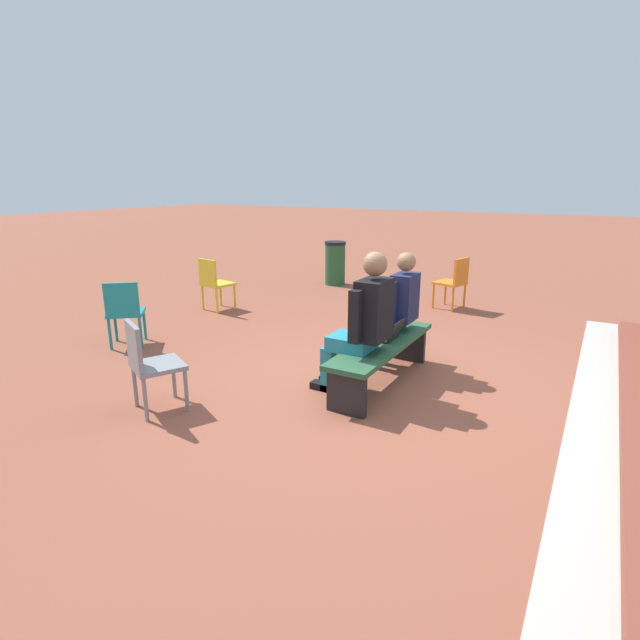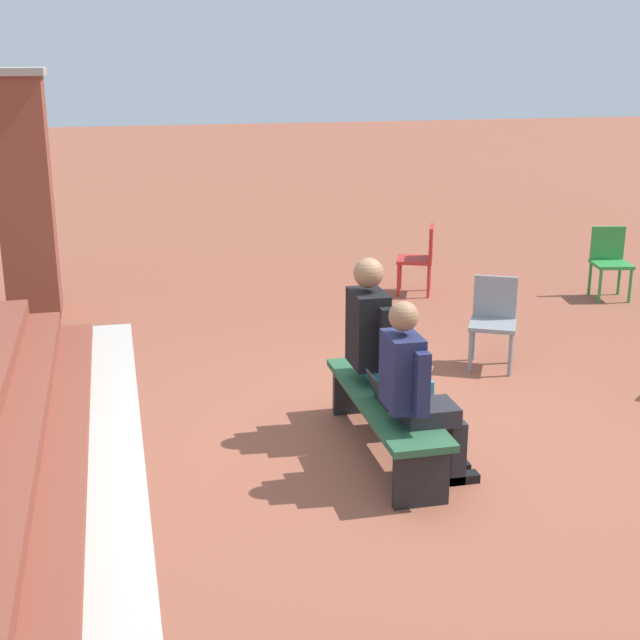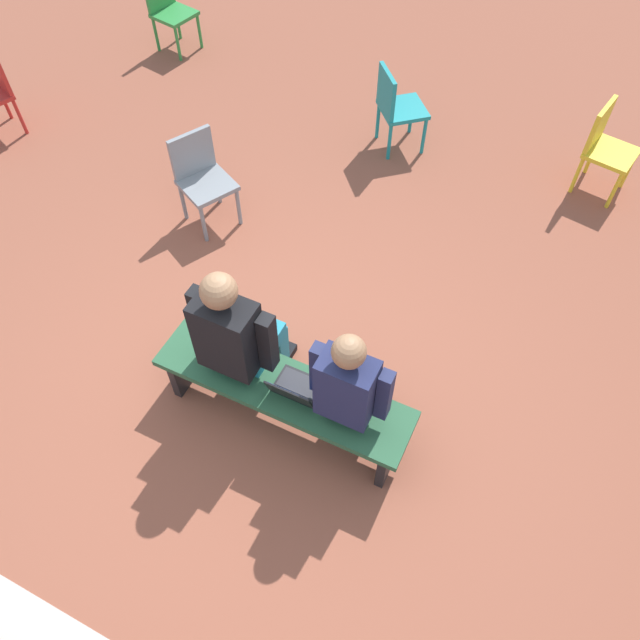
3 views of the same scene
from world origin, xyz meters
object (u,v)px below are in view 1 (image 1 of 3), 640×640
bench (382,351)px  plastic_chair_near_bench_right (454,280)px  person_student (395,307)px  litter_bin (335,263)px  person_adult (362,321)px  plastic_chair_foreground (214,281)px  laptop (388,335)px  plastic_chair_mid_courtyard (124,309)px  plastic_chair_near_bench_left (149,361)px

bench → plastic_chair_near_bench_right: 3.46m
person_student → litter_bin: 4.70m
person_adult → plastic_chair_foreground: bearing=-117.6°
person_adult → plastic_chair_near_bench_right: person_adult is taller
person_adult → laptop: bearing=169.5°
person_student → plastic_chair_mid_courtyard: 3.33m
plastic_chair_near_bench_left → plastic_chair_mid_courtyard: (-1.13, -1.70, 0.00)m
laptop → plastic_chair_mid_courtyard: bearing=-79.8°
person_student → plastic_chair_foreground: 3.59m
person_adult → laptop: person_adult is taller
bench → plastic_chair_foreground: bearing=-112.5°
plastic_chair_near_bench_left → plastic_chair_mid_courtyard: size_ratio=1.00×
laptop → plastic_chair_foreground: plastic_chair_foreground is taller
person_student → laptop: bearing=11.9°
plastic_chair_mid_courtyard → plastic_chair_foreground: same height
laptop → plastic_chair_foreground: 3.77m
litter_bin → laptop: bearing=34.3°
plastic_chair_near_bench_right → litter_bin: size_ratio=0.98×
litter_bin → plastic_chair_near_bench_left: bearing=12.2°
laptop → plastic_chair_near_bench_right: 3.36m
laptop → plastic_chair_mid_courtyard: plastic_chair_mid_courtyard is taller
plastic_chair_near_bench_right → person_adult: bearing=2.2°
bench → litter_bin: size_ratio=2.09×
person_student → plastic_chair_near_bench_right: bearing=-177.0°
bench → person_student: person_student is taller
person_student → person_adult: bearing=-0.4°
plastic_chair_foreground → plastic_chair_mid_courtyard: bearing=7.6°
laptop → plastic_chair_near_bench_left: bearing=-42.3°
bench → plastic_chair_near_bench_left: 2.25m
plastic_chair_near_bench_right → litter_bin: 2.73m
plastic_chair_near_bench_left → litter_bin: litter_bin is taller
plastic_chair_mid_courtyard → plastic_chair_foreground: bearing=-172.4°
person_student → plastic_chair_foreground: size_ratio=1.55×
person_student → person_adult: (0.82, -0.01, 0.04)m
plastic_chair_near_bench_right → plastic_chair_mid_courtyard: (3.94, -3.03, 0.00)m
plastic_chair_near_bench_right → plastic_chair_mid_courtyard: size_ratio=1.00×
plastic_chair_foreground → litter_bin: bearing=166.4°
bench → plastic_chair_near_bench_right: size_ratio=2.14×
bench → person_adult: size_ratio=1.28×
person_student → plastic_chair_near_bench_left: person_student is taller
plastic_chair_mid_courtyard → litter_bin: bearing=174.9°
laptop → plastic_chair_mid_courtyard: 3.31m
plastic_chair_foreground → plastic_chair_near_bench_right: bearing=121.3°
bench → litter_bin: litter_bin is taller
person_adult → plastic_chair_foreground: 3.89m
plastic_chair_near_bench_left → plastic_chair_foreground: size_ratio=1.00×
person_adult → plastic_chair_mid_courtyard: bearing=-87.5°
plastic_chair_near_bench_right → litter_bin: (-0.81, -2.61, -0.05)m
person_adult → plastic_chair_near_bench_left: person_adult is taller
person_adult → plastic_chair_mid_courtyard: size_ratio=1.68×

